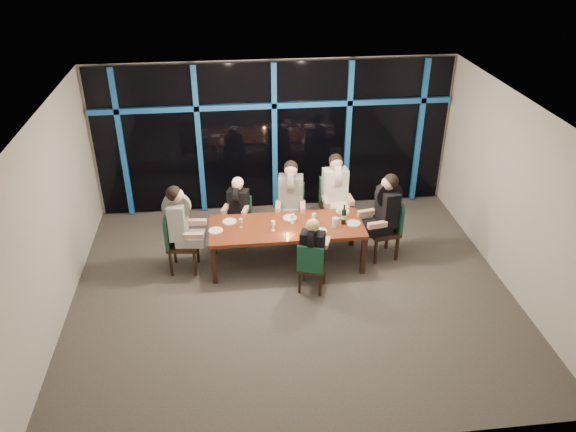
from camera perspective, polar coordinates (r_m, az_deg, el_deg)
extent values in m
plane|color=#534D49|center=(9.19, 0.43, -7.55)|extent=(7.00, 7.00, 0.00)
cube|color=beige|center=(11.09, -1.43, 8.10)|extent=(7.00, 0.04, 3.00)
cube|color=beige|center=(5.95, 4.08, -13.23)|extent=(7.00, 0.04, 3.00)
cube|color=beige|center=(8.72, -23.01, -0.63)|extent=(0.04, 6.00, 3.00)
cube|color=beige|center=(9.42, 22.12, 1.80)|extent=(0.04, 6.00, 3.00)
cube|color=white|center=(7.77, 0.51, 10.44)|extent=(7.00, 6.00, 0.04)
cube|color=black|center=(11.03, -1.40, 7.98)|extent=(6.86, 0.04, 2.94)
cube|color=#1659AD|center=(11.13, -16.53, 6.94)|extent=(0.10, 0.10, 2.94)
cube|color=#1659AD|center=(10.96, -9.01, 7.48)|extent=(0.10, 0.10, 2.94)
cube|color=#1659AD|center=(10.98, -1.38, 7.89)|extent=(0.10, 0.10, 2.94)
cube|color=#1659AD|center=(11.20, 6.10, 8.16)|extent=(0.10, 0.10, 2.94)
cube|color=#1659AD|center=(11.59, 13.20, 8.29)|extent=(0.10, 0.10, 2.94)
cube|color=#1659AD|center=(10.76, -1.42, 11.16)|extent=(6.86, 0.10, 0.10)
cube|color=#FF2D14|center=(11.25, 4.11, 11.86)|extent=(0.60, 0.05, 0.35)
cube|color=brown|center=(9.45, -0.14, -1.15)|extent=(2.60, 1.00, 0.06)
cube|color=#321810|center=(9.24, -7.52, -4.97)|extent=(0.08, 0.08, 0.69)
cube|color=#321810|center=(9.48, 7.65, -4.00)|extent=(0.08, 0.08, 0.69)
cube|color=#321810|center=(9.98, -7.52, -2.14)|extent=(0.08, 0.08, 0.69)
cube|color=#321810|center=(10.21, 6.52, -1.31)|extent=(0.08, 0.08, 0.69)
cube|color=black|center=(10.23, -5.02, -0.71)|extent=(0.51, 0.51, 0.05)
cube|color=#195138|center=(10.26, -4.82, 0.99)|extent=(0.41, 0.16, 0.46)
cube|color=black|center=(10.25, -6.10, -2.14)|extent=(0.05, 0.05, 0.38)
cube|color=black|center=(10.17, -4.31, -2.32)|extent=(0.05, 0.05, 0.38)
cube|color=black|center=(10.52, -5.61, -1.22)|extent=(0.05, 0.05, 0.38)
cube|color=black|center=(10.44, -3.87, -1.39)|extent=(0.05, 0.05, 0.38)
cube|color=black|center=(10.27, 0.27, 0.06)|extent=(0.56, 0.56, 0.07)
cube|color=#195138|center=(10.33, 0.31, 2.07)|extent=(0.49, 0.12, 0.54)
cube|color=black|center=(10.24, -0.85, -1.74)|extent=(0.05, 0.05, 0.46)
cube|color=black|center=(10.23, 1.34, -1.77)|extent=(0.05, 0.05, 0.46)
cube|color=black|center=(10.58, -0.77, -0.64)|extent=(0.05, 0.05, 0.46)
cube|color=black|center=(10.57, 1.36, -0.67)|extent=(0.05, 0.05, 0.46)
cube|color=black|center=(10.51, 4.74, 0.72)|extent=(0.53, 0.53, 0.07)
cube|color=#195138|center=(10.56, 4.53, 2.72)|extent=(0.50, 0.08, 0.56)
cube|color=black|center=(10.43, 3.88, -1.17)|extent=(0.05, 0.05, 0.47)
cube|color=black|center=(10.52, 6.00, -0.98)|extent=(0.05, 0.05, 0.47)
cube|color=black|center=(10.77, 3.40, -0.10)|extent=(0.05, 0.05, 0.47)
cube|color=black|center=(10.85, 5.46, 0.07)|extent=(0.05, 0.05, 0.47)
cube|color=black|center=(9.58, -10.59, -2.82)|extent=(0.54, 0.54, 0.07)
cube|color=#195138|center=(9.46, -12.08, -1.29)|extent=(0.10, 0.50, 0.55)
cube|color=black|center=(9.52, -9.43, -4.81)|extent=(0.05, 0.05, 0.47)
cube|color=black|center=(9.85, -9.14, -3.51)|extent=(0.05, 0.05, 0.47)
cube|color=black|center=(9.59, -11.80, -4.80)|extent=(0.05, 0.05, 0.47)
cube|color=black|center=(9.92, -11.43, -3.51)|extent=(0.05, 0.05, 0.47)
cube|color=black|center=(9.90, 9.58, -1.55)|extent=(0.58, 0.58, 0.07)
cube|color=#195138|center=(9.84, 10.90, 0.15)|extent=(0.14, 0.50, 0.56)
cube|color=black|center=(10.11, 7.95, -2.46)|extent=(0.05, 0.05, 0.47)
cube|color=black|center=(9.81, 8.89, -3.64)|extent=(0.05, 0.05, 0.47)
cube|color=black|center=(10.27, 10.01, -2.11)|extent=(0.05, 0.05, 0.47)
cube|color=black|center=(9.97, 10.99, -3.26)|extent=(0.05, 0.05, 0.47)
cube|color=black|center=(9.00, 2.49, -5.18)|extent=(0.54, 0.54, 0.06)
cube|color=#195138|center=(8.71, 2.27, -4.49)|extent=(0.41, 0.19, 0.47)
cube|color=black|center=(9.24, 3.69, -5.89)|extent=(0.05, 0.05, 0.39)
cube|color=black|center=(9.29, 1.65, -5.61)|extent=(0.05, 0.05, 0.39)
cube|color=black|center=(8.97, 3.29, -7.09)|extent=(0.05, 0.05, 0.39)
cube|color=black|center=(9.03, 1.19, -6.79)|extent=(0.05, 0.05, 0.39)
cube|color=black|center=(10.09, -5.21, -0.57)|extent=(0.43, 0.46, 0.13)
cube|color=black|center=(10.07, -5.07, 1.33)|extent=(0.41, 0.32, 0.51)
cylinder|color=black|center=(9.98, -5.12, 2.35)|extent=(0.20, 0.39, 0.38)
sphere|color=tan|center=(9.89, -5.19, 3.15)|extent=(0.19, 0.19, 0.19)
sphere|color=silver|center=(9.91, -5.14, 3.39)|extent=(0.21, 0.21, 0.21)
cube|color=tan|center=(9.94, -6.40, 0.74)|extent=(0.15, 0.28, 0.07)
cube|color=tan|center=(9.85, -4.36, 0.56)|extent=(0.15, 0.28, 0.07)
cube|color=black|center=(10.11, 0.26, 0.23)|extent=(0.45, 0.51, 0.15)
cube|color=black|center=(10.09, 0.29, 2.50)|extent=(0.47, 0.32, 0.61)
cylinder|color=black|center=(9.99, 0.29, 3.72)|extent=(0.17, 0.47, 0.46)
sphere|color=tan|center=(9.88, 0.29, 4.69)|extent=(0.23, 0.23, 0.23)
sphere|color=black|center=(9.91, 0.29, 4.97)|extent=(0.25, 0.25, 0.25)
cube|color=tan|center=(9.94, -1.01, 0.98)|extent=(0.13, 0.34, 0.09)
cube|color=tan|center=(9.94, 1.50, 0.95)|extent=(0.13, 0.34, 0.09)
cube|color=white|center=(10.34, 4.94, 0.91)|extent=(0.42, 0.49, 0.16)
cube|color=white|center=(10.33, 4.79, 3.16)|extent=(0.46, 0.29, 0.62)
cylinder|color=white|center=(10.22, 4.85, 4.39)|extent=(0.14, 0.47, 0.47)
sphere|color=tan|center=(10.12, 4.93, 5.37)|extent=(0.23, 0.23, 0.23)
sphere|color=black|center=(10.15, 4.88, 5.64)|extent=(0.26, 0.26, 0.26)
cube|color=tan|center=(10.13, 3.89, 1.49)|extent=(0.11, 0.34, 0.09)
cube|color=tan|center=(10.24, 6.31, 1.68)|extent=(0.11, 0.34, 0.09)
cube|color=black|center=(9.50, -9.86, -2.25)|extent=(0.50, 0.44, 0.16)
cube|color=black|center=(9.34, -11.12, -0.35)|extent=(0.31, 0.47, 0.62)
cylinder|color=black|center=(9.23, -11.27, 0.97)|extent=(0.47, 0.15, 0.47)
sphere|color=tan|center=(9.13, -11.25, 2.07)|extent=(0.23, 0.23, 0.23)
sphere|color=black|center=(9.13, -11.54, 2.25)|extent=(0.25, 0.25, 0.25)
cube|color=tan|center=(9.20, -9.59, -1.99)|extent=(0.34, 0.12, 0.09)
cube|color=tan|center=(9.58, -9.26, -0.62)|extent=(0.34, 0.12, 0.09)
cube|color=black|center=(9.79, 8.93, -1.11)|extent=(0.53, 0.48, 0.16)
cube|color=black|center=(9.68, 10.06, 0.93)|extent=(0.34, 0.49, 0.62)
cylinder|color=black|center=(9.57, 10.18, 2.22)|extent=(0.48, 0.19, 0.47)
sphere|color=tan|center=(9.47, 10.16, 3.28)|extent=(0.23, 0.23, 0.23)
sphere|color=black|center=(9.48, 10.43, 3.49)|extent=(0.26, 0.26, 0.26)
cube|color=tan|center=(9.84, 8.01, 0.36)|extent=(0.34, 0.15, 0.09)
cube|color=tan|center=(9.49, 9.08, -0.89)|extent=(0.34, 0.15, 0.09)
cube|color=black|center=(9.04, 2.64, -4.31)|extent=(0.45, 0.48, 0.13)
cube|color=black|center=(8.75, 2.49, -3.16)|extent=(0.43, 0.34, 0.52)
cylinder|color=black|center=(8.64, 2.52, -2.01)|extent=(0.22, 0.40, 0.39)
sphere|color=tan|center=(8.57, 2.57, -0.99)|extent=(0.20, 0.20, 0.20)
sphere|color=tan|center=(8.53, 2.52, -0.96)|extent=(0.21, 0.21, 0.21)
cube|color=tan|center=(8.93, 3.95, -2.73)|extent=(0.17, 0.29, 0.07)
cube|color=tan|center=(8.99, 1.62, -2.43)|extent=(0.17, 0.29, 0.07)
cylinder|color=white|center=(9.59, -5.97, -0.57)|extent=(0.24, 0.24, 0.01)
cylinder|color=white|center=(9.66, 0.19, -0.19)|extent=(0.24, 0.24, 0.01)
cylinder|color=white|center=(9.91, 5.57, 0.50)|extent=(0.24, 0.24, 0.01)
cylinder|color=white|center=(9.36, -7.35, -1.47)|extent=(0.24, 0.24, 0.01)
cylinder|color=white|center=(9.56, 6.67, -0.73)|extent=(0.24, 0.24, 0.01)
cylinder|color=white|center=(9.28, 3.24, -1.55)|extent=(0.24, 0.24, 0.01)
cylinder|color=black|center=(9.48, 5.69, -0.08)|extent=(0.08, 0.08, 0.26)
cylinder|color=black|center=(9.39, 5.75, 0.88)|extent=(0.03, 0.03, 0.10)
cylinder|color=silver|center=(9.48, 5.69, -0.08)|extent=(0.08, 0.08, 0.07)
cylinder|color=white|center=(9.38, 4.79, -0.67)|extent=(0.10, 0.10, 0.18)
cylinder|color=white|center=(9.38, 5.12, -0.56)|extent=(0.01, 0.01, 0.12)
cylinder|color=#FFAE4C|center=(9.16, -0.04, -1.90)|extent=(0.05, 0.05, 0.03)
cylinder|color=silver|center=(9.31, -1.51, -1.45)|extent=(0.07, 0.07, 0.01)
cylinder|color=silver|center=(9.28, -1.51, -1.17)|extent=(0.01, 0.01, 0.10)
cylinder|color=silver|center=(9.24, -1.52, -0.71)|extent=(0.07, 0.07, 0.07)
cylinder|color=silver|center=(9.51, 0.45, -0.70)|extent=(0.06, 0.06, 0.01)
cylinder|color=silver|center=(9.49, 0.45, -0.44)|extent=(0.01, 0.01, 0.10)
cylinder|color=silver|center=(9.45, 0.45, -0.02)|extent=(0.06, 0.06, 0.07)
cylinder|color=silver|center=(9.52, 2.63, -0.71)|extent=(0.07, 0.07, 0.01)
cylinder|color=silver|center=(9.49, 2.64, -0.42)|extent=(0.01, 0.01, 0.10)
cylinder|color=silver|center=(9.45, 2.65, 0.04)|extent=(0.07, 0.07, 0.07)
cylinder|color=silver|center=(9.43, -4.79, -1.13)|extent=(0.06, 0.06, 0.01)
cylinder|color=silver|center=(9.40, -4.80, -0.88)|extent=(0.01, 0.01, 0.09)
cylinder|color=silver|center=(9.36, -4.82, -0.47)|extent=(0.06, 0.06, 0.06)
cylinder|color=silver|center=(9.70, 5.24, -0.19)|extent=(0.06, 0.06, 0.01)
cylinder|color=silver|center=(9.68, 5.25, 0.06)|extent=(0.01, 0.01, 0.09)
cylinder|color=silver|center=(9.64, 5.27, 0.46)|extent=(0.06, 0.06, 0.06)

